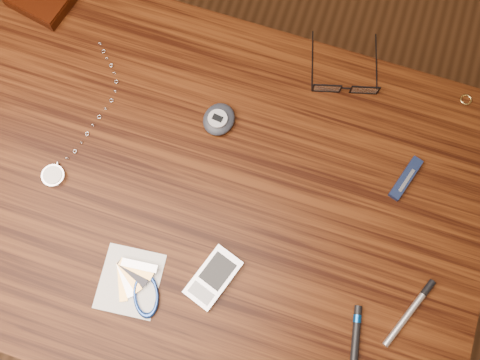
{
  "coord_description": "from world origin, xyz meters",
  "views": [
    {
      "loc": [
        0.14,
        -0.2,
        1.65
      ],
      "look_at": [
        0.06,
        0.04,
        0.76
      ],
      "focal_mm": 40.0,
      "sensor_mm": 36.0,
      "label": 1
    }
  ],
  "objects_px": {
    "desk": "(205,207)",
    "pocket_watch": "(56,171)",
    "eyeglasses": "(345,86)",
    "pocket_knife": "(406,178)",
    "pedometer": "(219,119)",
    "notepad_keys": "(138,287)",
    "silver_pen": "(413,308)",
    "pda_phone": "(213,278)"
  },
  "relations": [
    {
      "from": "eyeglasses",
      "to": "silver_pen",
      "type": "relative_size",
      "value": 1.19
    },
    {
      "from": "pedometer",
      "to": "desk",
      "type": "bearing_deg",
      "value": -83.85
    },
    {
      "from": "pocket_knife",
      "to": "silver_pen",
      "type": "distance_m",
      "value": 0.22
    },
    {
      "from": "pocket_watch",
      "to": "silver_pen",
      "type": "xyz_separation_m",
      "value": [
        0.65,
        -0.03,
        0.0
      ]
    },
    {
      "from": "pocket_watch",
      "to": "desk",
      "type": "bearing_deg",
      "value": 9.29
    },
    {
      "from": "pda_phone",
      "to": "desk",
      "type": "bearing_deg",
      "value": 117.08
    },
    {
      "from": "desk",
      "to": "eyeglasses",
      "type": "relative_size",
      "value": 6.56
    },
    {
      "from": "eyeglasses",
      "to": "silver_pen",
      "type": "bearing_deg",
      "value": -58.82
    },
    {
      "from": "notepad_keys",
      "to": "silver_pen",
      "type": "bearing_deg",
      "value": 13.93
    },
    {
      "from": "desk",
      "to": "pda_phone",
      "type": "distance_m",
      "value": 0.18
    },
    {
      "from": "pda_phone",
      "to": "silver_pen",
      "type": "height_order",
      "value": "pda_phone"
    },
    {
      "from": "eyeglasses",
      "to": "pedometer",
      "type": "distance_m",
      "value": 0.24
    },
    {
      "from": "pocket_knife",
      "to": "notepad_keys",
      "type": "bearing_deg",
      "value": -139.67
    },
    {
      "from": "pocket_watch",
      "to": "notepad_keys",
      "type": "height_order",
      "value": "notepad_keys"
    },
    {
      "from": "notepad_keys",
      "to": "silver_pen",
      "type": "relative_size",
      "value": 1.02
    },
    {
      "from": "notepad_keys",
      "to": "pocket_knife",
      "type": "xyz_separation_m",
      "value": [
        0.38,
        0.32,
        0.0
      ]
    },
    {
      "from": "eyeglasses",
      "to": "pocket_knife",
      "type": "bearing_deg",
      "value": -42.58
    },
    {
      "from": "desk",
      "to": "pedometer",
      "type": "distance_m",
      "value": 0.18
    },
    {
      "from": "eyeglasses",
      "to": "pocket_watch",
      "type": "xyz_separation_m",
      "value": [
        -0.44,
        -0.31,
        -0.01
      ]
    },
    {
      "from": "pedometer",
      "to": "eyeglasses",
      "type": "bearing_deg",
      "value": 34.09
    },
    {
      "from": "desk",
      "to": "pda_phone",
      "type": "height_order",
      "value": "pda_phone"
    },
    {
      "from": "silver_pen",
      "to": "pocket_watch",
      "type": "bearing_deg",
      "value": 177.09
    },
    {
      "from": "desk",
      "to": "eyeglasses",
      "type": "height_order",
      "value": "eyeglasses"
    },
    {
      "from": "eyeglasses",
      "to": "pda_phone",
      "type": "xyz_separation_m",
      "value": [
        -0.12,
        -0.4,
        -0.0
      ]
    },
    {
      "from": "pedometer",
      "to": "silver_pen",
      "type": "height_order",
      "value": "pedometer"
    },
    {
      "from": "desk",
      "to": "pocket_watch",
      "type": "relative_size",
      "value": 3.45
    },
    {
      "from": "desk",
      "to": "pocket_watch",
      "type": "height_order",
      "value": "pocket_watch"
    },
    {
      "from": "pda_phone",
      "to": "notepad_keys",
      "type": "xyz_separation_m",
      "value": [
        -0.11,
        -0.05,
        -0.0
      ]
    },
    {
      "from": "desk",
      "to": "pedometer",
      "type": "height_order",
      "value": "pedometer"
    },
    {
      "from": "pedometer",
      "to": "notepad_keys",
      "type": "distance_m",
      "value": 0.32
    },
    {
      "from": "pocket_watch",
      "to": "pda_phone",
      "type": "bearing_deg",
      "value": -15.49
    },
    {
      "from": "desk",
      "to": "pocket_watch",
      "type": "bearing_deg",
      "value": -170.71
    },
    {
      "from": "desk",
      "to": "notepad_keys",
      "type": "distance_m",
      "value": 0.22
    },
    {
      "from": "pocket_knife",
      "to": "silver_pen",
      "type": "xyz_separation_m",
      "value": [
        0.06,
        -0.21,
        -0.0
      ]
    },
    {
      "from": "silver_pen",
      "to": "pda_phone",
      "type": "bearing_deg",
      "value": -170.2
    },
    {
      "from": "desk",
      "to": "pocket_knife",
      "type": "xyz_separation_m",
      "value": [
        0.33,
        0.14,
        0.11
      ]
    },
    {
      "from": "desk",
      "to": "pda_phone",
      "type": "bearing_deg",
      "value": -62.92
    },
    {
      "from": "desk",
      "to": "pocket_knife",
      "type": "distance_m",
      "value": 0.37
    },
    {
      "from": "pocket_watch",
      "to": "pda_phone",
      "type": "height_order",
      "value": "pda_phone"
    },
    {
      "from": "pocket_watch",
      "to": "pedometer",
      "type": "distance_m",
      "value": 0.3
    },
    {
      "from": "pedometer",
      "to": "silver_pen",
      "type": "xyz_separation_m",
      "value": [
        0.41,
        -0.21,
        -0.01
      ]
    },
    {
      "from": "eyeglasses",
      "to": "pocket_knife",
      "type": "xyz_separation_m",
      "value": [
        0.15,
        -0.13,
        -0.01
      ]
    }
  ]
}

